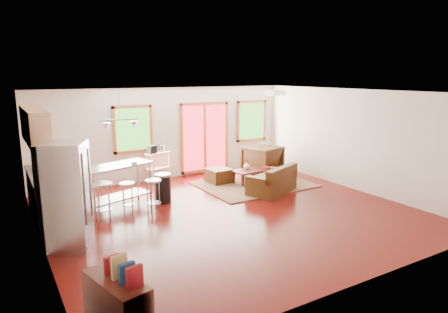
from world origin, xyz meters
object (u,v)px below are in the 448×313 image
rug (254,184)px  refrigerator (66,195)px  loveseat (273,182)px  ottoman (219,176)px  island (117,179)px  kitchen_cart (156,156)px  armchair (262,159)px  coffee_table (250,172)px

rug → refrigerator: (-5.06, -1.61, 0.91)m
rug → loveseat: (-0.04, -0.89, 0.27)m
ottoman → refrigerator: (-4.34, -2.26, 0.72)m
ottoman → island: size_ratio=0.36×
ottoman → kitchen_cart: 1.83m
island → kitchen_cart: bearing=47.5°
island → kitchen_cart: size_ratio=1.63×
loveseat → armchair: size_ratio=1.56×
rug → island: bearing=-179.3°
armchair → island: 4.65m
coffee_table → kitchen_cart: 2.65m
armchair → ottoman: bearing=-11.7°
rug → loveseat: bearing=-92.6°
refrigerator → kitchen_cart: (2.92, 3.31, -0.21)m
island → rug: bearing=0.7°
armchair → kitchen_cart: (-2.97, 0.91, 0.22)m
ottoman → refrigerator: 4.94m
coffee_table → armchair: (0.84, 0.63, 0.16)m
armchair → kitchen_cart: 3.11m
ottoman → island: 3.13m
loveseat → kitchen_cart: (-2.10, 2.58, 0.43)m
rug → ottoman: size_ratio=4.79×
coffee_table → rug: bearing=-85.4°
armchair → ottoman: (-1.56, -0.14, -0.29)m
coffee_table → armchair: bearing=36.7°
armchair → ottoman: 1.59m
ottoman → island: (-3.01, -0.70, 0.49)m
rug → refrigerator: refrigerator is taller
rug → refrigerator: size_ratio=1.57×
refrigerator → island: size_ratio=1.09×
coffee_table → armchair: 1.06m
loveseat → coffee_table: bearing=65.3°
rug → coffee_table: bearing=94.6°
rug → ottoman: bearing=138.1°
loveseat → island: bearing=144.0°
armchair → refrigerator: bearing=5.4°
refrigerator → ottoman: bearing=51.8°
rug → loveseat: loveseat is taller
kitchen_cart → loveseat: bearing=-50.9°
rug → kitchen_cart: kitchen_cart is taller
loveseat → armchair: 1.90m
armchair → loveseat: bearing=45.8°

